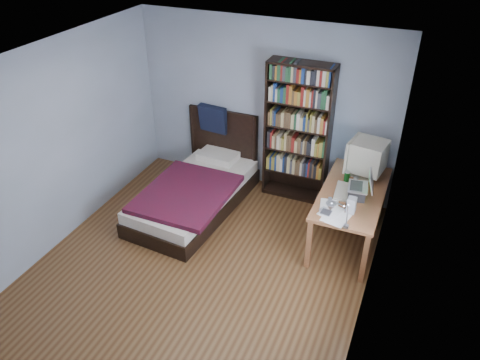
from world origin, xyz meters
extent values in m
plane|color=#502F17|center=(0.00, 0.00, 0.00)|extent=(4.20, 4.20, 0.00)
plane|color=white|center=(0.00, 0.00, 2.50)|extent=(4.20, 4.20, 0.00)
cube|color=#88949F|center=(0.00, 2.10, 1.25)|extent=(3.80, 0.04, 2.50)
cube|color=#88949F|center=(0.00, -2.10, 1.25)|extent=(3.80, 0.04, 2.50)
cube|color=#88949F|center=(-1.90, 0.00, 1.25)|extent=(0.04, 4.20, 2.50)
cube|color=#88949F|center=(1.90, 0.00, 1.25)|extent=(0.04, 4.20, 2.50)
cube|color=white|center=(1.89, -0.15, 1.45)|extent=(0.01, 1.14, 1.14)
cube|color=white|center=(1.88, -0.15, 1.45)|extent=(0.01, 1.00, 1.00)
cube|color=brown|center=(1.50, 1.20, 0.71)|extent=(0.75, 1.53, 0.04)
cube|color=brown|center=(1.18, 0.49, 0.34)|extent=(0.06, 0.06, 0.69)
cube|color=brown|center=(1.83, 0.49, 0.34)|extent=(0.06, 0.06, 0.69)
cube|color=brown|center=(1.18, 1.91, 0.34)|extent=(0.06, 0.06, 0.69)
cube|color=brown|center=(1.83, 1.91, 0.34)|extent=(0.06, 0.06, 0.69)
cube|color=brown|center=(1.50, 1.74, 0.34)|extent=(0.69, 0.40, 0.68)
cube|color=#BCB59C|center=(1.54, 1.64, 0.75)|extent=(0.31, 0.27, 0.03)
cylinder|color=#BCB59C|center=(1.54, 1.64, 0.79)|extent=(0.10, 0.10, 0.06)
cube|color=#BCB59C|center=(1.57, 1.64, 1.02)|extent=(0.48, 0.46, 0.40)
cube|color=#BBB59C|center=(1.36, 1.64, 1.02)|extent=(0.10, 0.42, 0.42)
cube|color=#3C91DA|center=(1.35, 1.64, 1.02)|extent=(0.06, 0.31, 0.27)
cube|color=#2D2D30|center=(1.57, 1.10, 0.80)|extent=(0.23, 0.26, 0.14)
cube|color=#B7B7BC|center=(1.57, 1.10, 0.88)|extent=(0.27, 0.33, 0.02)
cube|color=#2D2D30|center=(1.55, 1.10, 0.89)|extent=(0.18, 0.25, 0.00)
cube|color=#B7B7BC|center=(1.71, 1.10, 0.99)|extent=(0.11, 0.31, 0.22)
cube|color=#0CBF26|center=(1.70, 1.10, 0.99)|extent=(0.08, 0.25, 0.17)
cube|color=#99999E|center=(1.58, 0.45, 0.75)|extent=(0.05, 0.04, 0.04)
cylinder|color=#99999E|center=(1.58, 0.40, 0.94)|extent=(0.02, 0.13, 0.35)
cylinder|color=#99999E|center=(1.51, 0.21, 1.19)|extent=(0.15, 0.29, 0.17)
cone|color=#99999E|center=(1.45, 0.07, 1.22)|extent=(0.11, 0.11, 0.09)
cube|color=#BBB59C|center=(1.38, 1.14, 0.74)|extent=(0.20, 0.43, 0.04)
cube|color=#959598|center=(1.56, 0.76, 0.83)|extent=(0.10, 0.10, 0.19)
cylinder|color=#073916|center=(1.38, 1.42, 0.79)|extent=(0.07, 0.07, 0.13)
ellipsoid|color=silver|center=(1.48, 1.51, 0.75)|extent=(0.07, 0.12, 0.04)
cube|color=#B7B7BC|center=(1.29, 0.91, 0.74)|extent=(0.06, 0.10, 0.02)
cube|color=#959598|center=(1.26, 0.68, 0.74)|extent=(0.08, 0.10, 0.02)
cube|color=#959598|center=(1.31, 0.62, 0.74)|extent=(0.12, 0.12, 0.02)
cube|color=black|center=(0.12, 1.94, 1.01)|extent=(0.03, 0.30, 2.02)
cube|color=black|center=(0.99, 1.94, 1.01)|extent=(0.03, 0.30, 2.02)
cube|color=black|center=(0.56, 1.94, 2.00)|extent=(0.91, 0.30, 0.03)
cube|color=black|center=(0.56, 1.94, 0.03)|extent=(0.91, 0.30, 0.06)
cube|color=black|center=(0.56, 2.08, 1.01)|extent=(0.91, 0.02, 2.02)
cube|color=olive|center=(0.56, 1.92, 1.04)|extent=(0.83, 0.22, 1.82)
cube|color=black|center=(-0.64, 1.05, 0.11)|extent=(1.21, 2.18, 0.22)
cube|color=beige|center=(-0.64, 1.05, 0.30)|extent=(1.16, 2.11, 0.16)
cube|color=maroon|center=(-0.61, 0.79, 0.41)|extent=(1.12, 1.37, 0.07)
cube|color=beige|center=(-0.64, 1.85, 0.43)|extent=(0.60, 0.41, 0.12)
cube|color=black|center=(-0.64, 2.06, 0.55)|extent=(1.11, 0.05, 1.10)
cylinder|color=black|center=(-1.17, 2.04, 0.55)|extent=(0.06, 0.06, 1.10)
cylinder|color=black|center=(-0.11, 2.04, 0.55)|extent=(0.06, 0.06, 1.10)
cube|color=black|center=(-0.79, 2.03, 0.95)|extent=(0.46, 0.20, 0.43)
camera|label=1|loc=(2.09, -3.76, 3.90)|focal=35.00mm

